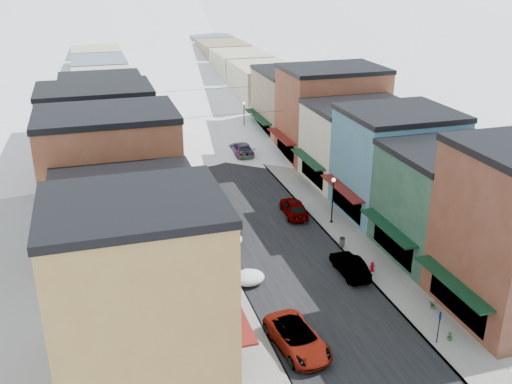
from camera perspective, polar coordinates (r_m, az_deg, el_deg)
ground at (r=37.77m, az=11.16°, el=-17.05°), size 600.00×600.00×0.00m
road at (r=89.84m, az=-6.55°, el=6.88°), size 10.00×160.00×0.01m
sidewalk_left at (r=88.96m, az=-10.76°, el=6.53°), size 3.20×160.00×0.15m
sidewalk_right at (r=91.14m, az=-2.44°, el=7.28°), size 3.20×160.00×0.15m
curb_left at (r=89.12m, az=-9.77°, el=6.63°), size 0.10×160.00×0.15m
curb_right at (r=90.79m, az=-3.40°, el=7.20°), size 0.10×160.00×0.15m
bldg_l_yellow at (r=34.46m, az=-11.54°, el=-9.57°), size 11.30×8.70×11.50m
bldg_l_cream at (r=42.38m, az=-12.62°, el=-4.82°), size 11.30×8.20×9.50m
bldg_l_brick_near at (r=49.09m, az=-14.15°, el=0.80°), size 12.30×8.20×12.50m
bldg_l_grayblue at (r=57.68m, az=-14.00°, el=2.20°), size 11.30×9.20×9.00m
bldg_l_brick_far at (r=65.93m, az=-15.45°, el=5.49°), size 13.30×9.20×11.00m
bldg_l_tan at (r=75.73m, az=-14.96°, el=7.28°), size 11.30×11.20×10.00m
bldg_r_green at (r=50.43m, az=18.73°, el=-0.99°), size 11.30×9.20×9.50m
bldg_r_blue at (r=57.25m, az=13.78°, el=2.87°), size 11.30×9.20×10.50m
bldg_r_cream at (r=65.19m, az=10.22°, el=4.84°), size 12.30×9.20×9.00m
bldg_r_brick_far at (r=72.87m, az=7.50°, el=7.88°), size 13.30×9.20×11.50m
bldg_r_tan at (r=81.71m, az=3.98°, el=8.87°), size 11.30×11.20×9.50m
distant_blocks at (r=111.15m, az=-8.86°, el=11.86°), size 34.00×55.00×8.00m
overhead_cables at (r=76.40m, az=-5.02°, el=9.00°), size 16.40×15.04×0.04m
car_white_suv at (r=38.37m, az=4.17°, el=-14.37°), size 3.40×6.13×1.62m
car_silver_sedan at (r=53.20m, az=-2.64°, el=-3.29°), size 2.20×4.42×1.45m
car_dark_hatch at (r=59.70m, az=-5.14°, el=-0.40°), size 2.05×4.58×1.46m
car_silver_wagon at (r=79.23m, az=-8.00°, el=5.34°), size 2.46×5.89×1.70m
car_green_sedan at (r=46.91m, az=9.37°, el=-7.27°), size 1.66×4.71×1.55m
car_gray_suv at (r=56.57m, az=3.81°, el=-1.55°), size 2.47×5.19×1.71m
car_black_sedan at (r=74.10m, az=-1.45°, el=4.34°), size 2.41×5.80×1.68m
car_lane_silver at (r=88.68m, az=-7.40°, el=7.13°), size 1.80×4.32×1.46m
car_lane_white at (r=91.78m, az=-6.34°, el=7.75°), size 2.96×6.02×1.64m
fire_hydrant at (r=47.54m, az=11.55°, el=-7.33°), size 0.50×0.38×0.86m
parking_sign at (r=40.01m, az=17.83°, el=-12.54°), size 0.07×0.33×2.39m
trash_can at (r=50.91m, az=8.61°, el=-4.96°), size 0.49×0.49×0.84m
streetlamp_near at (r=54.35m, az=7.69°, el=-0.26°), size 0.38×0.38×4.55m
streetlamp_far at (r=81.68m, az=-1.21°, el=7.79°), size 0.40×0.40×4.84m
planter_near at (r=44.03m, az=17.27°, el=-10.70°), size 0.65×0.61×0.60m
planter_far at (r=41.12m, az=18.80°, el=-13.50°), size 0.38×0.38×0.59m
snow_pile_near at (r=45.27m, az=-0.71°, el=-8.52°), size 2.46×2.71×1.04m
snow_pile_mid at (r=50.94m, az=-2.80°, el=-4.79°), size 2.53×2.75×1.07m
snow_pile_far at (r=64.99m, az=-6.69°, el=1.27°), size 2.59×2.80×1.10m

